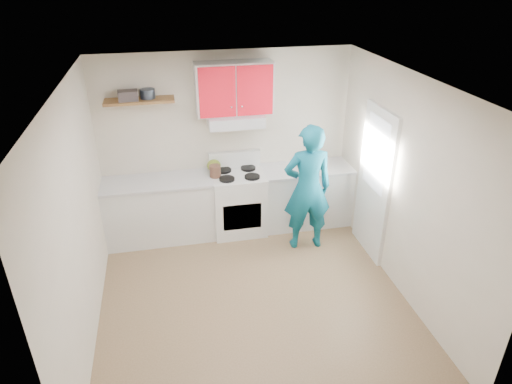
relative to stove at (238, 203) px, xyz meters
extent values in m
plane|color=brown|center=(-0.10, -1.57, -0.46)|extent=(3.80, 3.80, 0.00)
cube|color=white|center=(-0.10, -1.57, 2.14)|extent=(3.60, 3.80, 0.04)
cube|color=beige|center=(-0.10, 0.32, 0.84)|extent=(3.60, 0.04, 2.60)
cube|color=beige|center=(-0.10, -3.47, 0.84)|extent=(3.60, 0.04, 2.60)
cube|color=beige|center=(-1.90, -1.57, 0.84)|extent=(0.04, 3.80, 2.60)
cube|color=beige|center=(1.70, -1.57, 0.84)|extent=(0.04, 3.80, 2.60)
cube|color=white|center=(1.68, -0.88, 0.56)|extent=(0.05, 0.85, 2.05)
cube|color=white|center=(1.65, -0.88, 0.99)|extent=(0.01, 0.55, 0.95)
cube|color=silver|center=(-1.14, 0.02, -0.01)|extent=(1.52, 0.60, 0.90)
cube|color=silver|center=(1.04, 0.02, -0.01)|extent=(1.32, 0.60, 0.90)
cube|color=white|center=(0.00, 0.00, 0.00)|extent=(0.76, 0.65, 0.92)
cube|color=silver|center=(0.00, 0.10, 1.24)|extent=(0.76, 0.44, 0.15)
cube|color=red|center=(0.00, 0.16, 1.66)|extent=(1.02, 0.33, 0.70)
cube|color=brown|center=(-1.25, 0.18, 1.56)|extent=(0.90, 0.30, 0.04)
cube|color=#3A3335|center=(-1.38, 0.15, 1.64)|extent=(0.26, 0.20, 0.13)
cylinder|color=#333D4C|center=(-1.14, 0.21, 1.64)|extent=(0.24, 0.24, 0.12)
ellipsoid|color=olive|center=(-0.32, 0.19, 0.55)|extent=(0.25, 0.25, 0.17)
cylinder|color=#492D20|center=(-0.32, -0.01, 0.54)|extent=(0.20, 0.20, 0.19)
cube|color=olive|center=(0.63, 0.02, 0.45)|extent=(0.33, 0.27, 0.02)
cube|color=red|center=(1.30, -0.03, 0.44)|extent=(0.34, 0.30, 0.01)
imported|color=#0D6178|center=(0.85, -0.60, 0.45)|extent=(0.68, 0.47, 1.81)
camera|label=1|loc=(-0.94, -5.74, 3.19)|focal=31.51mm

